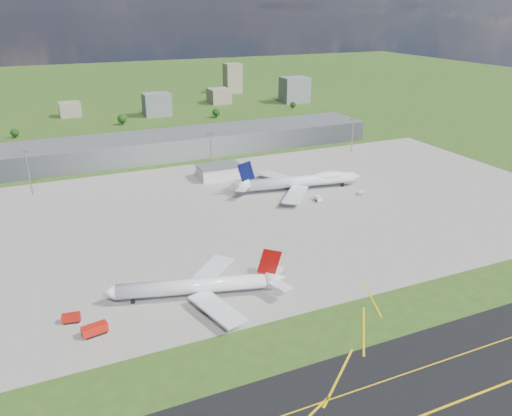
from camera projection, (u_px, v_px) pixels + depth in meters
name	position (u px, v px, depth m)	size (l,w,h in m)	color
ground	(182.00, 159.00, 357.07)	(1400.00, 1400.00, 0.00)	#32531A
taxiway	(445.00, 407.00, 136.50)	(1400.00, 60.00, 0.06)	black
apron	(257.00, 211.00, 267.47)	(360.00, 190.00, 0.08)	gray
terminal	(176.00, 144.00, 366.97)	(300.00, 42.00, 15.00)	slate
ops_building	(219.00, 172.00, 316.87)	(26.00, 16.00, 8.00)	silver
mast_west	(27.00, 165.00, 283.44)	(3.50, 2.00, 25.90)	gray
mast_center	(211.00, 145.00, 324.44)	(3.50, 2.00, 25.90)	gray
mast_east	(353.00, 130.00, 365.44)	(3.50, 2.00, 25.90)	gray
airliner_red_twin	(199.00, 286.00, 185.78)	(67.02, 51.27, 18.67)	white
airliner_blue_quad	(302.00, 181.00, 294.94)	(78.51, 60.96, 20.55)	white
fire_truck	(95.00, 330.00, 165.84)	(8.85, 4.63, 3.72)	red
crash_tender	(71.00, 318.00, 172.48)	(6.51, 3.68, 3.22)	#B6150D
tug_yellow	(220.00, 260.00, 213.58)	(3.83, 3.41, 1.68)	#C48A0B
van_white_near	(318.00, 199.00, 279.68)	(3.51, 6.00, 2.83)	white
van_white_far	(361.00, 193.00, 289.99)	(4.74, 4.09, 2.28)	silver
bldg_cw	(70.00, 109.00, 493.24)	(20.00, 18.00, 14.00)	gray
bldg_c	(157.00, 104.00, 496.11)	(26.00, 20.00, 22.00)	slate
bldg_ce	(219.00, 96.00, 560.99)	(22.00, 24.00, 16.00)	gray
bldg_e	(295.00, 90.00, 563.10)	(30.00, 22.00, 28.00)	slate
bldg_tall_e	(233.00, 78.00, 623.03)	(20.00, 18.00, 36.00)	gray
tree_w	(15.00, 133.00, 411.79)	(6.75, 6.75, 8.25)	#382314
tree_c	(122.00, 119.00, 457.69)	(8.10, 8.10, 9.90)	#382314
tree_e	(216.00, 112.00, 487.12)	(7.65, 7.65, 9.35)	#382314
tree_far_e	(293.00, 105.00, 529.52)	(6.30, 6.30, 7.70)	#382314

